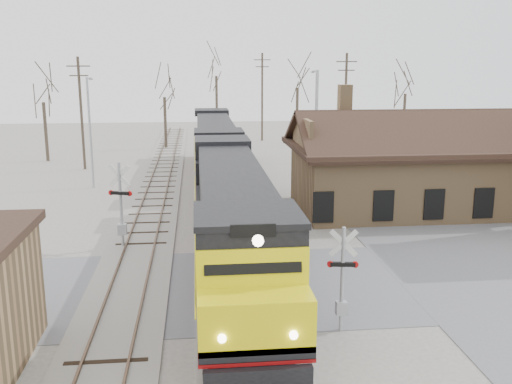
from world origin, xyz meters
TOP-DOWN VIEW (x-y plane):
  - ground at (0.00, 0.00)m, footprint 140.00×140.00m
  - road at (0.00, 0.00)m, footprint 60.00×9.00m
  - track_main at (0.00, 15.00)m, footprint 3.40×90.00m
  - track_siding at (-4.50, 15.00)m, footprint 3.40×90.00m
  - depot at (11.99, 12.00)m, footprint 15.20×9.31m
  - locomotive_lead at (0.00, 1.54)m, footprint 3.25×21.78m
  - locomotive_trailing at (0.00, 23.59)m, footprint 3.25×21.78m
  - crossbuck_near at (3.39, -4.44)m, footprint 1.08×0.29m
  - crossbuck_far at (-5.38, 5.74)m, footprint 1.23×0.47m
  - streetlight_a at (-9.36, 20.82)m, footprint 0.25×2.04m
  - streetlight_b at (8.43, 24.47)m, footprint 0.25×2.04m
  - streetlight_c at (10.56, 33.87)m, footprint 0.25×2.04m
  - utility_pole_a at (-11.47, 28.75)m, footprint 2.00×0.24m
  - utility_pole_b at (6.46, 46.24)m, footprint 2.00×0.24m
  - utility_pole_c at (12.76, 31.33)m, footprint 2.00×0.24m
  - tree_a at (-15.84, 33.58)m, footprint 3.75×3.75m
  - tree_b at (-4.88, 40.88)m, footprint 3.75×3.75m
  - tree_c at (1.14, 50.21)m, footprint 5.12×5.12m
  - tree_d at (9.87, 41.28)m, footprint 4.37×4.37m
  - tree_e at (21.07, 37.76)m, footprint 4.00×4.00m

SIDE VIEW (x-z plane):
  - ground at x=0.00m, z-range 0.00..0.00m
  - road at x=0.00m, z-range 0.00..0.03m
  - track_main at x=0.00m, z-range -0.05..0.19m
  - track_siding at x=-4.50m, z-range -0.05..0.19m
  - crossbuck_near at x=3.39m, z-range -0.10..3.70m
  - crossbuck_far at x=-5.38m, z-range -0.16..4.28m
  - depot at x=11.99m, z-range -1.54..6.36m
  - locomotive_trailing at x=0.00m, z-range 0.25..4.83m
  - locomotive_lead at x=0.00m, z-range 0.12..4.96m
  - streetlight_a at x=-9.36m, z-range 0.53..8.78m
  - streetlight_c at x=10.56m, z-range 0.53..9.13m
  - streetlight_b at x=8.43m, z-range 0.53..9.22m
  - utility_pole_a at x=-11.47m, z-range 0.22..10.01m
  - utility_pole_c at x=12.76m, z-range 0.23..10.41m
  - utility_pole_b at x=6.46m, z-range 0.23..10.65m
  - tree_b at x=-4.88m, z-range 1.94..11.13m
  - tree_a at x=-15.84m, z-range 1.94..11.14m
  - tree_e at x=21.07m, z-range 2.07..11.88m
  - tree_d at x=9.87m, z-range 2.27..12.98m
  - tree_c at x=1.14m, z-range 2.67..15.21m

